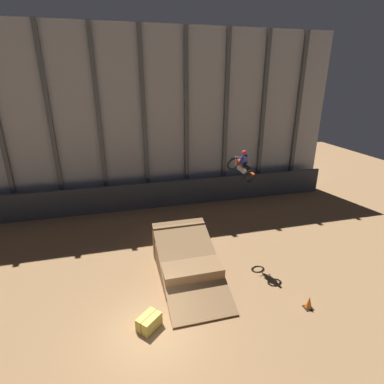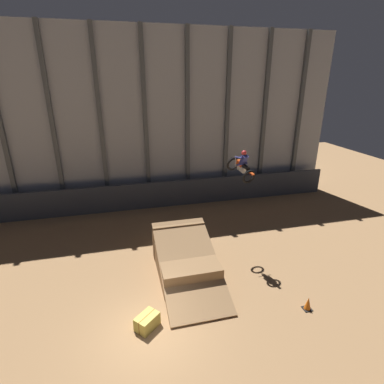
{
  "view_description": "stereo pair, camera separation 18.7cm",
  "coord_description": "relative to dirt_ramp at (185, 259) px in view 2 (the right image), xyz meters",
  "views": [
    {
      "loc": [
        -0.69,
        -8.7,
        9.06
      ],
      "look_at": [
        3.23,
        6.17,
        3.2
      ],
      "focal_mm": 28.0,
      "sensor_mm": 36.0,
      "label": 1
    },
    {
      "loc": [
        -0.51,
        -8.75,
        9.06
      ],
      "look_at": [
        3.23,
        6.17,
        3.2
      ],
      "focal_mm": 28.0,
      "sensor_mm": 36.0,
      "label": 2
    }
  ],
  "objects": [
    {
      "name": "ground_plane",
      "position": [
        -2.23,
        -3.64,
        -0.69
      ],
      "size": [
        60.0,
        60.0,
        0.0
      ],
      "primitive_type": "plane",
      "color": "#9E754C"
    },
    {
      "name": "arena_back_wall",
      "position": [
        -2.23,
        9.33,
        5.51
      ],
      "size": [
        32.0,
        0.4,
        12.39
      ],
      "color": "#A3A8B2",
      "rests_on": "ground_plane"
    },
    {
      "name": "lower_barrier",
      "position": [
        -2.23,
        8.26,
        0.29
      ],
      "size": [
        31.36,
        0.2,
        1.97
      ],
      "color": "#383D47",
      "rests_on": "ground_plane"
    },
    {
      "name": "dirt_ramp",
      "position": [
        0.0,
        0.0,
        0.0
      ],
      "size": [
        2.76,
        5.38,
        2.07
      ],
      "color": "#966F48",
      "rests_on": "ground_plane"
    },
    {
      "name": "rider_bike_solo",
      "position": [
        3.17,
        0.99,
        4.26
      ],
      "size": [
        1.09,
        1.89,
        1.6
      ],
      "rotation": [
        0.23,
        0.0,
        0.24
      ],
      "color": "black"
    },
    {
      "name": "traffic_cone_near_ramp",
      "position": [
        4.37,
        -3.89,
        -0.41
      ],
      "size": [
        0.36,
        0.36,
        0.58
      ],
      "color": "black",
      "rests_on": "ground_plane"
    },
    {
      "name": "hay_bale_trackside",
      "position": [
        -2.23,
        -3.24,
        -0.41
      ],
      "size": [
        1.07,
        1.05,
        0.57
      ],
      "rotation": [
        0.0,
        0.0,
        0.72
      ],
      "color": "#CCB751",
      "rests_on": "ground_plane"
    }
  ]
}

